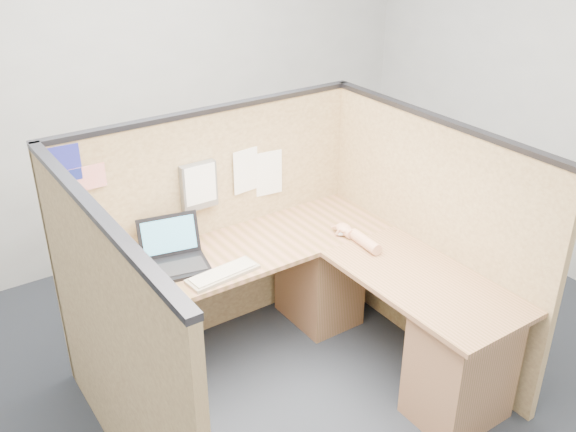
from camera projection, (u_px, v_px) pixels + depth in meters
floor at (305, 407)px, 3.70m from camera, size 5.00×5.00×0.00m
wall_back at (129, 82)px, 4.72m from camera, size 5.00×0.00×5.00m
cubicle_partitions at (263, 261)px, 3.67m from camera, size 2.06×1.83×1.53m
l_desk at (303, 316)px, 3.83m from camera, size 1.95×1.75×0.73m
laptop at (171, 254)px, 3.69m from camera, size 0.40×0.41×0.26m
keyboard at (223, 274)px, 3.60m from camera, size 0.43×0.18×0.03m
mouse at (343, 231)px, 4.02m from camera, size 0.12×0.08×0.04m
hand_forearm at (358, 237)px, 3.92m from camera, size 0.11×0.38×0.08m
blue_poster at (64, 168)px, 3.35m from camera, size 0.19×0.01×0.25m
american_flag at (83, 182)px, 3.43m from camera, size 0.21×0.01×0.37m
file_holder at (199, 186)px, 3.84m from camera, size 0.23×0.05×0.29m
paper_left at (265, 174)px, 4.13m from camera, size 0.23×0.03×0.30m
paper_right at (248, 170)px, 4.04m from camera, size 0.22×0.03×0.29m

